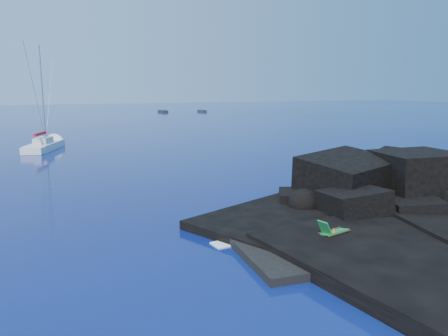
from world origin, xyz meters
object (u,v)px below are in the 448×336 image
Objects in this scene: distant_boat_a at (163,112)px; distant_boat_b at (202,112)px; sunbather at (301,247)px; marker_cone at (333,234)px; sailboat at (45,150)px; deck_chair at (335,227)px.

distant_boat_b is (11.80, -2.62, 0.00)m from distant_boat_a.
marker_cone reaches higher than sunbather.
sailboat reaches higher than distant_boat_b.
distant_boat_a is at bearing 63.64° from sunbather.
distant_boat_a reaches higher than distant_boat_b.
deck_chair is at bearing -54.26° from sailboat.
sunbather is at bearing -110.31° from distant_boat_b.
sailboat is 2.52× the size of distant_boat_a.
deck_chair is 0.35× the size of distant_boat_b.
marker_cone is at bearing -109.45° from distant_boat_b.
sunbather is at bearing -57.50° from sailboat.
sailboat is at bearing 92.66° from deck_chair.
sailboat reaches higher than deck_chair.
distant_boat_b is at bearing 77.13° from sailboat.
marker_cone is 0.13× the size of distant_boat_b.
distant_boat_b is (37.51, 112.18, -0.89)m from deck_chair.
sailboat is 83.25m from distant_boat_a.
distant_boat_a is at bearing 166.55° from distant_boat_b.
distant_boat_a is 1.07× the size of distant_boat_b.
distant_boat_b is (37.69, 112.34, -0.65)m from marker_cone.
sailboat is 7.36× the size of sunbather.
deck_chair is 0.33× the size of distant_boat_a.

